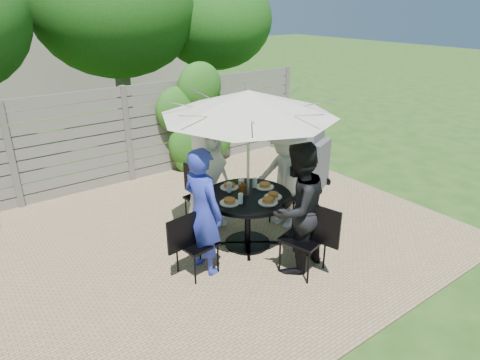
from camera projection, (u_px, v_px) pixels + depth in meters
backyard_envelope at (28, 24)px, 12.84m from camera, size 60.00×60.00×5.00m
patio_table at (248, 210)px, 5.97m from camera, size 1.41×1.41×0.79m
umbrella at (249, 103)px, 5.38m from camera, size 2.67×2.67×2.23m
chair_back at (202, 207)px, 6.69m from camera, size 0.49×0.68×0.91m
person_back at (207, 176)px, 6.38m from camera, size 0.91×0.68×1.69m
chair_left at (197, 256)px, 5.43m from camera, size 0.67×0.48×0.89m
person_left at (203, 212)px, 5.30m from camera, size 0.50×0.67×1.68m
chair_front at (304, 252)px, 5.46m from camera, size 0.59×0.76×1.00m
person_front at (297, 209)px, 5.32m from camera, size 0.94×0.79×1.73m
chair_right at (289, 205)px, 6.72m from camera, size 0.76×0.60×1.00m
person_right at (285, 177)px, 6.43m from camera, size 0.78×1.14×1.63m
plate_back at (229, 186)px, 6.09m from camera, size 0.26×0.26×0.06m
plate_left at (230, 202)px, 5.63m from camera, size 0.26×0.26×0.06m
plate_front at (268, 201)px, 5.64m from camera, size 0.26×0.26×0.06m
plate_right at (265, 186)px, 6.11m from camera, size 0.26×0.26×0.06m
plate_extra at (273, 196)px, 5.80m from camera, size 0.24×0.24×0.06m
glass_back at (229, 187)px, 5.94m from camera, size 0.07×0.07×0.14m
glass_left at (241, 198)px, 5.61m from camera, size 0.07×0.07×0.14m
glass_right at (255, 183)px, 6.09m from camera, size 0.07×0.07×0.14m
syrup_jug at (242, 190)px, 5.84m from camera, size 0.09×0.09×0.16m
coffee_cup at (241, 184)px, 6.06m from camera, size 0.08×0.08×0.12m
bbq_grill at (313, 159)px, 7.87m from camera, size 0.73×0.66×1.23m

